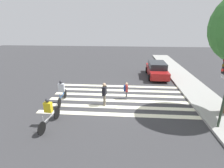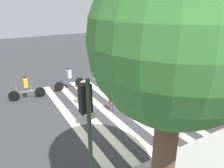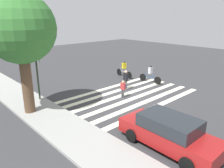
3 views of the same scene
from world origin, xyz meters
TOP-DOWN VIEW (x-y plane):
  - ground_plane at (0.00, 0.00)m, footprint 60.00×60.00m
  - sidewalk_curb at (0.00, 6.25)m, footprint 36.00×2.50m
  - crosswalk_stripes at (-0.00, 0.00)m, footprint 5.50×10.00m
  - traffic_light at (3.63, 5.27)m, footprint 0.60×0.50m
  - street_tree at (2.10, 6.76)m, footprint 3.92×3.92m
  - pedestrian_adult_blue_shirt at (1.31, -0.87)m, footprint 0.47×0.27m
  - pedestrian_adult_yellow_jacket at (0.18, 0.57)m, footprint 0.37×0.32m
  - cyclist_far_lane at (1.11, -3.84)m, footprint 2.24×0.42m
  - cyclist_near_curb at (4.03, -3.51)m, footprint 2.23×0.42m
  - car_parked_silver_sedan at (-5.70, 3.71)m, footprint 4.66×1.97m

SIDE VIEW (x-z plane):
  - ground_plane at x=0.00m, z-range 0.00..0.00m
  - crosswalk_stripes at x=0.00m, z-range 0.00..0.01m
  - sidewalk_curb at x=0.00m, z-range 0.00..0.14m
  - pedestrian_adult_yellow_jacket at x=0.18m, z-range 0.11..1.39m
  - car_parked_silver_sedan at x=-5.70m, z-range 0.01..1.53m
  - cyclist_near_curb at x=4.03m, z-range 0.05..1.68m
  - cyclist_far_lane at x=1.11m, z-range 0.05..1.68m
  - pedestrian_adult_blue_shirt at x=1.31m, z-range 0.10..1.69m
  - traffic_light at x=3.63m, z-range 0.81..4.86m
  - street_tree at x=2.10m, z-range 1.49..8.54m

